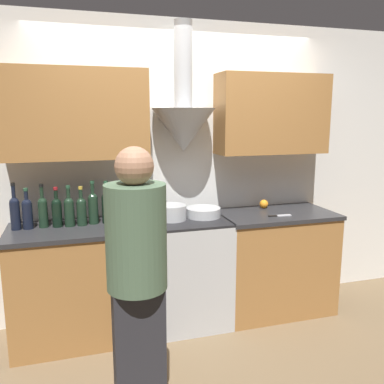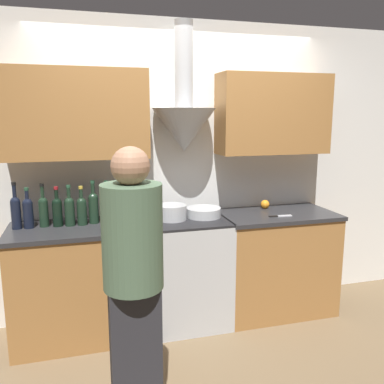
{
  "view_description": "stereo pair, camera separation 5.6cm",
  "coord_description": "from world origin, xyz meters",
  "px_view_note": "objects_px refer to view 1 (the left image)",
  "views": [
    {
      "loc": [
        -0.92,
        -2.89,
        1.8
      ],
      "look_at": [
        0.0,
        0.21,
        1.18
      ],
      "focal_mm": 38.0,
      "sensor_mm": 36.0,
      "label": 1
    },
    {
      "loc": [
        -0.87,
        -2.9,
        1.8
      ],
      "look_at": [
        0.0,
        0.21,
        1.18
      ],
      "focal_mm": 38.0,
      "sensor_mm": 36.0,
      "label": 2
    }
  ],
  "objects_px": {
    "person_foreground_left": "(137,283)",
    "stock_pot": "(172,212)",
    "wine_bottle_4": "(69,210)",
    "wine_bottle_6": "(93,206)",
    "wine_bottle_8": "(120,207)",
    "wine_bottle_2": "(43,210)",
    "wine_bottle_5": "(81,210)",
    "orange_fruit": "(264,204)",
    "wine_bottle_0": "(15,211)",
    "wine_bottle_1": "(27,212)",
    "stove_range": "(189,270)",
    "wine_bottle_3": "(57,211)",
    "wine_bottle_7": "(106,206)",
    "mixing_bowl": "(203,212)"
  },
  "relations": [
    {
      "from": "wine_bottle_5",
      "to": "orange_fruit",
      "type": "relative_size",
      "value": 3.85
    },
    {
      "from": "stove_range",
      "to": "stock_pot",
      "type": "relative_size",
      "value": 3.75
    },
    {
      "from": "wine_bottle_8",
      "to": "person_foreground_left",
      "type": "relative_size",
      "value": 0.19
    },
    {
      "from": "wine_bottle_2",
      "to": "wine_bottle_5",
      "type": "distance_m",
      "value": 0.29
    },
    {
      "from": "wine_bottle_3",
      "to": "wine_bottle_7",
      "type": "height_order",
      "value": "wine_bottle_7"
    },
    {
      "from": "wine_bottle_3",
      "to": "mixing_bowl",
      "type": "xyz_separation_m",
      "value": [
        1.2,
        -0.02,
        -0.09
      ]
    },
    {
      "from": "mixing_bowl",
      "to": "wine_bottle_5",
      "type": "bearing_deg",
      "value": 179.16
    },
    {
      "from": "wine_bottle_4",
      "to": "wine_bottle_5",
      "type": "bearing_deg",
      "value": -0.04
    },
    {
      "from": "wine_bottle_4",
      "to": "wine_bottle_6",
      "type": "xyz_separation_m",
      "value": [
        0.19,
        0.03,
        0.01
      ]
    },
    {
      "from": "wine_bottle_4",
      "to": "orange_fruit",
      "type": "bearing_deg",
      "value": 4.3
    },
    {
      "from": "wine_bottle_0",
      "to": "orange_fruit",
      "type": "bearing_deg",
      "value": 3.09
    },
    {
      "from": "wine_bottle_0",
      "to": "mixing_bowl",
      "type": "xyz_separation_m",
      "value": [
        1.5,
        -0.03,
        -0.1
      ]
    },
    {
      "from": "person_foreground_left",
      "to": "orange_fruit",
      "type": "bearing_deg",
      "value": 43.47
    },
    {
      "from": "wine_bottle_7",
      "to": "person_foreground_left",
      "type": "bearing_deg",
      "value": -87.55
    },
    {
      "from": "stock_pot",
      "to": "mixing_bowl",
      "type": "height_order",
      "value": "stock_pot"
    },
    {
      "from": "wine_bottle_4",
      "to": "wine_bottle_8",
      "type": "xyz_separation_m",
      "value": [
        0.4,
        0.01,
        -0.01
      ]
    },
    {
      "from": "stock_pot",
      "to": "wine_bottle_1",
      "type": "bearing_deg",
      "value": 177.64
    },
    {
      "from": "wine_bottle_3",
      "to": "wine_bottle_4",
      "type": "height_order",
      "value": "wine_bottle_4"
    },
    {
      "from": "wine_bottle_8",
      "to": "wine_bottle_5",
      "type": "bearing_deg",
      "value": -178.71
    },
    {
      "from": "wine_bottle_3",
      "to": "wine_bottle_8",
      "type": "distance_m",
      "value": 0.49
    },
    {
      "from": "stock_pot",
      "to": "person_foreground_left",
      "type": "relative_size",
      "value": 0.15
    },
    {
      "from": "person_foreground_left",
      "to": "wine_bottle_2",
      "type": "bearing_deg",
      "value": 113.65
    },
    {
      "from": "wine_bottle_2",
      "to": "wine_bottle_7",
      "type": "distance_m",
      "value": 0.49
    },
    {
      "from": "wine_bottle_1",
      "to": "wine_bottle_6",
      "type": "xyz_separation_m",
      "value": [
        0.49,
        0.01,
        0.01
      ]
    },
    {
      "from": "wine_bottle_7",
      "to": "orange_fruit",
      "type": "bearing_deg",
      "value": 4.25
    },
    {
      "from": "wine_bottle_0",
      "to": "wine_bottle_6",
      "type": "distance_m",
      "value": 0.58
    },
    {
      "from": "wine_bottle_6",
      "to": "stock_pot",
      "type": "xyz_separation_m",
      "value": [
        0.63,
        -0.06,
        -0.08
      ]
    },
    {
      "from": "wine_bottle_5",
      "to": "wine_bottle_4",
      "type": "bearing_deg",
      "value": 179.96
    },
    {
      "from": "wine_bottle_0",
      "to": "person_foreground_left",
      "type": "xyz_separation_m",
      "value": [
        0.74,
        -1.22,
        -0.16
      ]
    },
    {
      "from": "wine_bottle_1",
      "to": "wine_bottle_4",
      "type": "distance_m",
      "value": 0.31
    },
    {
      "from": "wine_bottle_1",
      "to": "stock_pot",
      "type": "xyz_separation_m",
      "value": [
        1.13,
        -0.05,
        -0.07
      ]
    },
    {
      "from": "orange_fruit",
      "to": "person_foreground_left",
      "type": "relative_size",
      "value": 0.05
    },
    {
      "from": "wine_bottle_4",
      "to": "stock_pot",
      "type": "relative_size",
      "value": 1.31
    },
    {
      "from": "orange_fruit",
      "to": "wine_bottle_7",
      "type": "bearing_deg",
      "value": -175.75
    },
    {
      "from": "wine_bottle_1",
      "to": "person_foreground_left",
      "type": "distance_m",
      "value": 1.39
    },
    {
      "from": "wine_bottle_2",
      "to": "mixing_bowl",
      "type": "height_order",
      "value": "wine_bottle_2"
    },
    {
      "from": "mixing_bowl",
      "to": "wine_bottle_2",
      "type": "bearing_deg",
      "value": 178.19
    },
    {
      "from": "person_foreground_left",
      "to": "stock_pot",
      "type": "bearing_deg",
      "value": 67.85
    },
    {
      "from": "wine_bottle_3",
      "to": "wine_bottle_4",
      "type": "bearing_deg",
      "value": -5.78
    },
    {
      "from": "wine_bottle_5",
      "to": "person_foreground_left",
      "type": "relative_size",
      "value": 0.19
    },
    {
      "from": "wine_bottle_4",
      "to": "person_foreground_left",
      "type": "bearing_deg",
      "value": -74.11
    },
    {
      "from": "wine_bottle_3",
      "to": "stock_pot",
      "type": "bearing_deg",
      "value": -2.66
    },
    {
      "from": "wine_bottle_7",
      "to": "wine_bottle_8",
      "type": "xyz_separation_m",
      "value": [
        0.11,
        -0.02,
        -0.02
      ]
    },
    {
      "from": "wine_bottle_2",
      "to": "wine_bottle_3",
      "type": "bearing_deg",
      "value": -9.25
    },
    {
      "from": "wine_bottle_4",
      "to": "wine_bottle_6",
      "type": "relative_size",
      "value": 0.93
    },
    {
      "from": "wine_bottle_7",
      "to": "wine_bottle_8",
      "type": "relative_size",
      "value": 1.1
    },
    {
      "from": "wine_bottle_2",
      "to": "wine_bottle_7",
      "type": "xyz_separation_m",
      "value": [
        0.49,
        -0.0,
        0.0
      ]
    },
    {
      "from": "wine_bottle_4",
      "to": "wine_bottle_7",
      "type": "distance_m",
      "value": 0.29
    },
    {
      "from": "wine_bottle_0",
      "to": "wine_bottle_8",
      "type": "relative_size",
      "value": 1.16
    },
    {
      "from": "stove_range",
      "to": "wine_bottle_4",
      "type": "distance_m",
      "value": 1.13
    }
  ]
}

